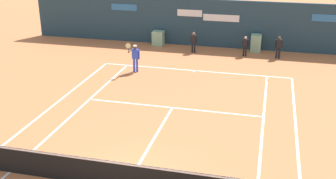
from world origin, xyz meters
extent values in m
cube|color=white|center=(0.00, 11.70, 0.00)|extent=(10.60, 0.10, 0.01)
cube|color=white|center=(-4.00, 0.00, 0.00)|extent=(0.10, 23.40, 0.01)
cube|color=white|center=(0.00, 6.40, 0.00)|extent=(8.00, 0.10, 0.01)
cube|color=white|center=(0.00, 3.20, 0.00)|extent=(0.10, 6.40, 0.01)
cube|color=white|center=(0.00, 11.55, 0.00)|extent=(0.10, 0.24, 0.01)
cube|color=black|center=(0.00, 0.00, 0.47)|extent=(12.00, 0.03, 0.95)
cube|color=white|center=(0.00, 0.00, 0.92)|extent=(12.00, 0.04, 0.06)
cube|color=#233D4C|center=(0.00, 17.00, 1.57)|extent=(25.00, 0.24, 3.14)
cube|color=#2D6BA8|center=(7.12, 16.86, 2.30)|extent=(1.47, 0.02, 0.44)
cube|color=white|center=(0.76, 16.86, 1.99)|extent=(2.37, 0.02, 0.44)
cube|color=#2D6BA8|center=(-5.93, 16.86, 2.39)|extent=(1.85, 0.02, 0.44)
cube|color=white|center=(-1.34, 16.86, 2.21)|extent=(1.67, 0.02, 0.44)
cube|color=#8CB793|center=(-3.40, 16.45, 0.48)|extent=(0.74, 0.70, 0.97)
cube|color=#8CB793|center=(3.13, 16.45, 0.56)|extent=(0.65, 0.70, 1.11)
cylinder|color=blue|center=(-3.06, 10.73, 0.38)|extent=(0.12, 0.12, 0.77)
cylinder|color=blue|center=(-3.23, 10.73, 0.38)|extent=(0.12, 0.12, 0.77)
cube|color=blue|center=(-3.14, 10.73, 1.03)|extent=(0.34, 0.19, 0.54)
sphere|color=brown|center=(-3.14, 10.73, 1.41)|extent=(0.21, 0.21, 0.21)
cylinder|color=white|center=(-3.14, 10.73, 1.49)|extent=(0.20, 0.20, 0.06)
cylinder|color=blue|center=(-2.93, 10.73, 1.00)|extent=(0.08, 0.08, 0.52)
cylinder|color=brown|center=(-3.35, 10.47, 1.25)|extent=(0.08, 0.52, 0.08)
cylinder|color=black|center=(-3.35, 10.21, 1.36)|extent=(0.03, 0.03, 0.22)
torus|color=yellow|center=(-3.35, 10.21, 1.61)|extent=(0.30, 0.02, 0.30)
cylinder|color=silver|center=(-3.35, 10.21, 1.61)|extent=(0.26, 0.00, 0.26)
cylinder|color=black|center=(4.61, 15.26, 0.35)|extent=(0.11, 0.11, 0.70)
cylinder|color=black|center=(4.45, 15.23, 0.35)|extent=(0.11, 0.11, 0.70)
cube|color=black|center=(4.53, 15.25, 0.94)|extent=(0.34, 0.23, 0.49)
sphere|color=brown|center=(4.53, 15.25, 1.28)|extent=(0.19, 0.19, 0.19)
cylinder|color=black|center=(4.72, 15.28, 0.91)|extent=(0.07, 0.07, 0.47)
cylinder|color=black|center=(4.34, 15.21, 0.91)|extent=(0.07, 0.07, 0.47)
cylinder|color=black|center=(2.59, 15.23, 0.32)|extent=(0.10, 0.10, 0.64)
cylinder|color=black|center=(2.45, 15.26, 0.32)|extent=(0.10, 0.10, 0.64)
cube|color=black|center=(2.52, 15.25, 0.86)|extent=(0.31, 0.20, 0.45)
sphere|color=beige|center=(2.52, 15.25, 1.17)|extent=(0.18, 0.18, 0.18)
cylinder|color=black|center=(2.69, 15.22, 0.83)|extent=(0.07, 0.07, 0.43)
cylinder|color=black|center=(2.34, 15.27, 0.83)|extent=(0.07, 0.07, 0.43)
cylinder|color=black|center=(-0.66, 15.24, 0.33)|extent=(0.11, 0.11, 0.67)
cylinder|color=black|center=(-0.81, 15.25, 0.33)|extent=(0.11, 0.11, 0.67)
cube|color=black|center=(-0.73, 15.25, 0.90)|extent=(0.32, 0.19, 0.47)
sphere|color=#8C664C|center=(-0.73, 15.25, 1.23)|extent=(0.18, 0.18, 0.18)
cylinder|color=black|center=(-0.55, 15.23, 0.87)|extent=(0.07, 0.07, 0.45)
cylinder|color=black|center=(-0.92, 15.26, 0.87)|extent=(0.07, 0.07, 0.45)
sphere|color=#CCE033|center=(4.05, 10.99, 0.03)|extent=(0.07, 0.07, 0.07)
camera|label=1|loc=(3.95, -10.17, 7.57)|focal=44.49mm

